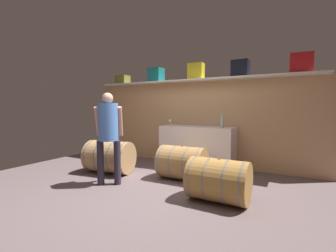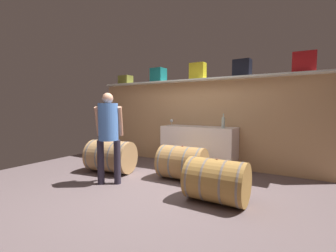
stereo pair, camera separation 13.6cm
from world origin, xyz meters
name	(u,v)px [view 2 (the right image)]	position (x,y,z in m)	size (l,w,h in m)	color
ground_plane	(162,183)	(0.00, 0.53, -0.01)	(6.74, 7.46, 0.02)	#645455
back_wall_panel	(199,123)	(0.00, 2.13, 0.96)	(5.54, 0.10, 1.91)	tan
high_shelf_board	(196,80)	(0.00, 1.98, 1.93)	(5.10, 0.40, 0.03)	silver
toolcase_olive	(126,80)	(-2.05, 1.98, 2.05)	(0.32, 0.26, 0.22)	olive
toolcase_teal	(158,75)	(-1.01, 1.98, 2.11)	(0.32, 0.29, 0.33)	#177575
toolcase_yellow	(198,71)	(0.03, 1.98, 2.12)	(0.34, 0.21, 0.36)	yellow
toolcase_black	(242,68)	(0.99, 1.98, 2.11)	(0.34, 0.23, 0.34)	black
toolcase_red	(304,62)	(2.07, 1.98, 2.12)	(0.37, 0.26, 0.36)	red
work_cabinet	(199,147)	(0.15, 1.78, 0.46)	(1.59, 0.58, 0.91)	white
wine_bottle_clear	(223,122)	(0.73, 1.67, 1.03)	(0.07, 0.07, 0.29)	#B1C2B7
wine_glass	(172,121)	(-0.52, 1.77, 1.01)	(0.07, 0.07, 0.14)	white
wine_barrel_near	(111,156)	(-1.27, 0.58, 0.33)	(0.99, 0.77, 0.66)	tan
wine_barrel_far	(217,181)	(1.10, 0.21, 0.31)	(0.83, 0.62, 0.62)	#A6793B
wine_barrel_flank	(182,163)	(0.22, 0.88, 0.31)	(0.85, 0.64, 0.62)	#A97C46
tasting_cup	(110,139)	(-1.28, 0.58, 0.68)	(0.06, 0.06, 0.06)	red
winemaker_pouring	(108,129)	(-0.76, 0.02, 0.96)	(0.52, 0.48, 1.57)	#2C2636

